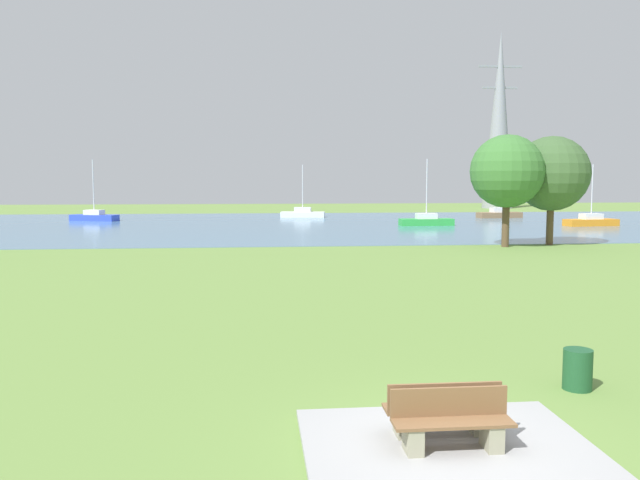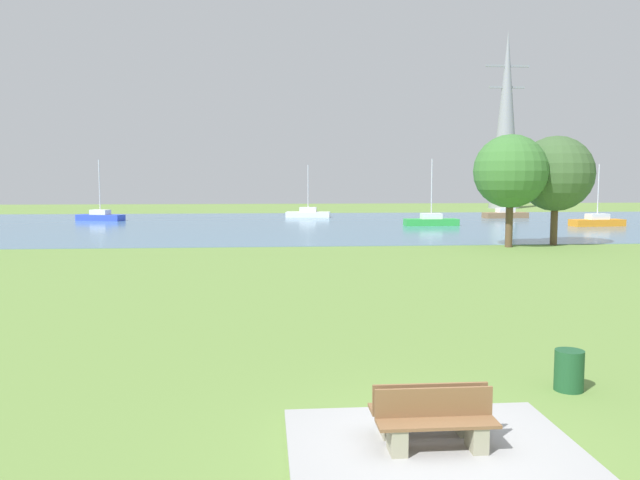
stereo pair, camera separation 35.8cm
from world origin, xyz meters
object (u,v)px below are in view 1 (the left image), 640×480
at_px(litter_bin, 578,369).
at_px(tree_west_far, 552,174).
at_px(sailboat_white, 303,213).
at_px(sailboat_brown, 499,214).
at_px(sailboat_orange, 591,221).
at_px(tree_west_near, 507,172).
at_px(bench_facing_water, 441,412).
at_px(sailboat_green, 426,221).
at_px(bench_facing_inland, 452,425).
at_px(electricity_pylon, 499,120).
at_px(sailboat_blue, 94,216).

bearing_deg(litter_bin, tree_west_far, 65.75).
height_order(sailboat_white, sailboat_brown, sailboat_brown).
distance_m(sailboat_white, tree_west_far, 34.37).
distance_m(sailboat_orange, tree_west_near, 22.44).
xyz_separation_m(bench_facing_water, sailboat_green, (12.37, 47.02, -0.02)).
height_order(bench_facing_inland, tree_west_near, tree_west_near).
xyz_separation_m(bench_facing_inland, sailboat_brown, (23.29, 58.15, -0.01)).
bearing_deg(electricity_pylon, tree_west_near, -110.51).
relative_size(bench_facing_water, sailboat_green, 0.30).
height_order(litter_bin, tree_west_near, tree_west_near).
bearing_deg(sailboat_blue, litter_bin, -67.62).
distance_m(sailboat_brown, electricity_pylon, 28.19).
relative_size(litter_bin, sailboat_green, 0.13).
relative_size(litter_bin, sailboat_orange, 0.15).
height_order(bench_facing_inland, sailboat_green, sailboat_green).
height_order(sailboat_white, sailboat_orange, sailboat_white).
xyz_separation_m(bench_facing_inland, sailboat_green, (12.37, 47.56, -0.02)).
xyz_separation_m(sailboat_brown, sailboat_green, (-10.92, -10.60, -0.01)).
bearing_deg(bench_facing_water, electricity_pylon, 68.45).
xyz_separation_m(litter_bin, sailboat_green, (8.99, 44.83, 0.05)).
relative_size(bench_facing_water, sailboat_white, 0.31).
height_order(bench_facing_inland, sailboat_orange, sailboat_orange).
bearing_deg(bench_facing_water, bench_facing_inland, -90.00).
height_order(tree_west_far, electricity_pylon, electricity_pylon).
bearing_deg(sailboat_blue, sailboat_brown, 1.09).
bearing_deg(litter_bin, sailboat_white, 91.17).
relative_size(sailboat_white, sailboat_orange, 1.04).
bearing_deg(sailboat_green, electricity_pylon, 60.08).
distance_m(bench_facing_inland, tree_west_far, 34.04).
xyz_separation_m(tree_west_far, electricity_pylon, (16.51, 51.98, 8.24)).
distance_m(litter_bin, tree_west_near, 28.07).
bearing_deg(sailboat_brown, sailboat_green, -135.85).
bearing_deg(sailboat_white, tree_west_far, -66.76).
distance_m(bench_facing_inland, sailboat_white, 61.36).
bearing_deg(sailboat_green, sailboat_blue, 162.73).
bearing_deg(sailboat_green, sailboat_brown, 44.15).
bearing_deg(bench_facing_inland, tree_west_near, 66.93).
bearing_deg(sailboat_brown, sailboat_orange, -74.07).
height_order(sailboat_white, electricity_pylon, electricity_pylon).
bearing_deg(electricity_pylon, sailboat_orange, -98.26).
relative_size(sailboat_orange, tree_west_far, 0.80).
xyz_separation_m(bench_facing_water, electricity_pylon, (32.15, 81.40, 12.26)).
distance_m(sailboat_blue, sailboat_brown, 42.41).
bearing_deg(tree_west_far, tree_west_near, -163.58).
xyz_separation_m(bench_facing_water, litter_bin, (3.38, 2.19, -0.07)).
bearing_deg(sailboat_blue, electricity_pylon, 25.63).
distance_m(bench_facing_inland, electricity_pylon, 88.87).
height_order(bench_facing_inland, sailboat_blue, sailboat_blue).
distance_m(sailboat_white, sailboat_brown, 21.34).
relative_size(bench_facing_inland, sailboat_green, 0.30).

